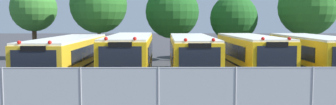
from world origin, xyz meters
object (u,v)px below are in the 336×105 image
tree_0 (33,9)px  tree_4 (306,7)px  school_bus_2 (191,55)px  traffic_cone (100,97)px  tree_2 (171,12)px  tree_3 (233,18)px  school_bus_1 (130,55)px  school_bus_3 (250,55)px  tree_1 (98,4)px  school_bus_0 (69,56)px  school_bus_4 (313,55)px

tree_0 → tree_4: (24.45, -0.69, 0.18)m
school_bus_2 → traffic_cone: (-4.36, -7.13, -1.10)m
tree_2 → tree_3: (5.73, 1.52, -0.54)m
school_bus_1 → tree_0: size_ratio=1.60×
tree_3 → tree_0: bearing=-178.3°
school_bus_2 → tree_2: 10.49m
school_bus_3 → tree_4: bearing=-127.2°
school_bus_1 → school_bus_2: bearing=-173.8°
school_bus_1 → school_bus_2: size_ratio=1.00×
school_bus_2 → tree_0: (-13.44, 11.01, 3.11)m
tree_4 → traffic_cone: 23.66m
tree_0 → tree_2: tree_0 is taller
school_bus_2 → tree_1: tree_1 is taller
school_bus_0 → tree_2: size_ratio=1.75×
tree_4 → school_bus_4: bearing=-109.1°
tree_3 → tree_4: 6.46m
school_bus_2 → school_bus_3: (3.62, -0.04, 0.01)m
school_bus_4 → tree_3: size_ratio=1.75×
school_bus_1 → school_bus_2: (3.71, 0.42, -0.04)m
school_bus_2 → tree_3: (4.74, 11.56, 2.31)m
tree_3 → traffic_cone: size_ratio=9.10×
school_bus_0 → tree_1: size_ratio=1.60×
school_bus_3 → tree_2: size_ratio=1.47×
tree_2 → school_bus_3: bearing=-65.4°
school_bus_2 → traffic_cone: size_ratio=16.42×
tree_1 → tree_0: bearing=163.3°
tree_4 → traffic_cone: tree_4 is taller
school_bus_4 → tree_3: 12.31m
school_bus_1 → tree_0: (-9.74, 11.43, 3.07)m
school_bus_2 → school_bus_4: school_bus_4 is taller
school_bus_1 → tree_3: bearing=-125.5°
school_bus_0 → tree_0: 13.29m
school_bus_0 → tree_4: bearing=-149.0°
school_bus_4 → tree_0: 23.85m
tree_0 → tree_4: size_ratio=0.92×
tree_3 → traffic_cone: bearing=-116.0°
school_bus_0 → school_bus_4: school_bus_4 is taller
school_bus_1 → school_bus_4: school_bus_1 is taller
school_bus_0 → school_bus_1: (3.66, -0.04, 0.07)m
school_bus_4 → tree_2: (-8.34, 10.29, 2.83)m
school_bus_1 → school_bus_0: bearing=-0.9°
school_bus_1 → school_bus_3: (7.32, 0.38, -0.03)m
school_bus_2 → school_bus_3: 3.62m
school_bus_4 → traffic_cone: size_ratio=15.92×
school_bus_0 → school_bus_2: size_ratio=1.09×
tree_0 → tree_1: (6.19, -1.86, 0.38)m
school_bus_3 → tree_3: size_ratio=1.65×
school_bus_1 → traffic_cone: size_ratio=16.36×
school_bus_2 → school_bus_3: school_bus_3 is taller
tree_2 → traffic_cone: tree_2 is taller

